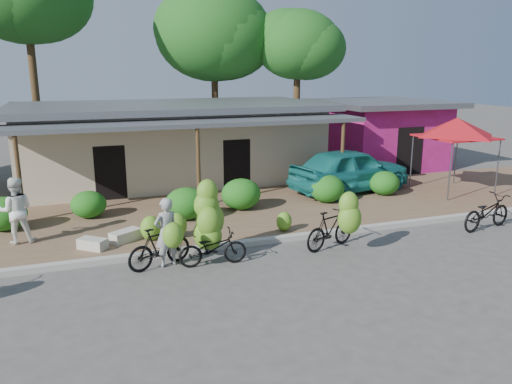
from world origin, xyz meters
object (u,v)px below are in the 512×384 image
bike_center (210,229)px  vendor (166,232)px  teal_van (350,170)px  tree_near_right (294,43)px  sack_near (125,236)px  bike_left (161,245)px  bike_far_right (487,212)px  red_canopy (457,127)px  sack_far (93,244)px  tree_center_right (210,32)px  bystander (16,210)px  bike_right (336,225)px

bike_center → vendor: 1.09m
teal_van → tree_near_right: bearing=-21.1°
sack_near → bike_center: bearing=-45.6°
bike_left → bike_far_right: bike_left is taller
sack_near → vendor: size_ratio=0.49×
tree_near_right → bike_far_right: 14.81m
red_canopy → sack_far: bearing=-171.7°
red_canopy → bike_center: 11.36m
tree_center_right → teal_van: bearing=-75.3°
tree_center_right → bike_far_right: bearing=-74.5°
bike_left → bike_far_right: (9.81, -0.31, -0.05)m
vendor → bystander: bystander is taller
sack_far → bystander: 2.37m
bike_far_right → sack_near: bike_far_right is taller
tree_center_right → tree_near_right: 4.51m
bike_right → teal_van: (3.57, 5.35, 0.26)m
bike_far_right → sack_near: (-10.48, 2.29, -0.26)m
sack_far → tree_center_right: bearing=63.0°
bike_far_right → bystander: bystander is taller
tree_center_right → red_canopy: bearing=-61.4°
bike_left → teal_van: bearing=-79.5°
red_canopy → bike_far_right: 4.89m
bike_left → bike_far_right: 9.81m
tree_near_right → bike_far_right: size_ratio=3.72×
sack_near → sack_far: size_ratio=1.13×
tree_near_right → bike_right: bearing=-109.4°
red_canopy → bystander: (-15.31, -0.74, -1.58)m
red_canopy → sack_far: red_canopy is taller
tree_near_right → vendor: 17.06m
bike_left → bystander: size_ratio=0.98×
bike_left → vendor: vendor is taller
bike_right → vendor: (-4.46, 0.45, 0.15)m
tree_near_right → sack_far: 17.14m
red_canopy → bike_right: bearing=-151.4°
tree_center_right → red_canopy: 14.04m
sack_near → sack_far: (-0.88, -0.34, -0.01)m
tree_near_right → bystander: size_ratio=4.30×
tree_center_right → bike_far_right: tree_center_right is taller
tree_near_right → bike_far_right: (0.36, -13.71, -5.58)m
bike_left → bike_center: size_ratio=0.86×
red_canopy → teal_van: 4.28m
bike_left → teal_van: size_ratio=0.36×
vendor → teal_van: (8.02, 4.90, 0.10)m
bike_right → sack_near: size_ratio=2.17×
bike_far_right → teal_van: 5.57m
bike_left → tree_center_right: bearing=-40.4°
tree_center_right → bike_left: (-5.45, -15.41, -6.11)m
tree_center_right → teal_van: (2.73, -10.41, -5.71)m
tree_center_right → bike_center: (-4.21, -15.37, -5.84)m
bike_left → sack_far: size_ratio=2.38×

